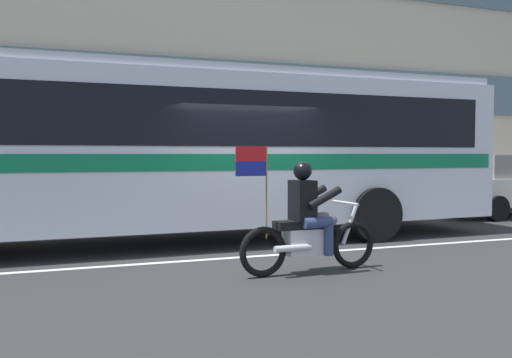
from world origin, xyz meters
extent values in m
plane|color=#2B2B2D|center=(0.00, 0.00, 0.00)|extent=(60.00, 60.00, 0.00)
cube|color=gray|center=(0.00, 5.10, 0.07)|extent=(28.00, 3.80, 0.15)
cube|color=silver|center=(0.00, -0.60, 0.00)|extent=(26.60, 0.14, 0.01)
cube|color=#B2A893|center=(0.00, 7.40, 5.40)|extent=(28.00, 0.80, 10.79)
cube|color=#4C606B|center=(0.00, 6.96, 3.78)|extent=(25.76, 0.10, 1.40)
cube|color=silver|center=(-0.91, 1.20, 1.73)|extent=(12.48, 2.80, 2.70)
cube|color=black|center=(-0.91, 1.20, 2.28)|extent=(11.48, 2.82, 0.96)
cube|color=#0F7247|center=(-0.91, 1.20, 1.53)|extent=(12.23, 2.83, 0.28)
cube|color=#ADB1BA|center=(-0.91, 1.20, 3.14)|extent=(12.22, 2.67, 0.16)
cylinder|color=black|center=(2.51, 0.02, 0.52)|extent=(1.04, 0.30, 1.04)
torus|color=black|center=(0.88, -1.96, 0.34)|extent=(0.69, 0.14, 0.69)
torus|color=black|center=(-0.57, -2.05, 0.34)|extent=(0.69, 0.14, 0.69)
cube|color=silver|center=(0.11, -2.01, 0.44)|extent=(0.66, 0.32, 0.36)
ellipsoid|color=#59565B|center=(0.36, -1.99, 0.72)|extent=(0.50, 0.31, 0.24)
cube|color=black|center=(-0.09, -2.02, 0.69)|extent=(0.58, 0.30, 0.12)
cylinder|color=silver|center=(0.82, -1.96, 0.65)|extent=(0.28, 0.07, 0.58)
cylinder|color=silver|center=(0.74, -1.97, 0.96)|extent=(0.08, 0.64, 0.04)
cylinder|color=silver|center=(-0.18, -2.19, 0.39)|extent=(0.55, 0.13, 0.09)
cube|color=black|center=(0.04, -2.01, 1.02)|extent=(0.30, 0.38, 0.56)
sphere|color=black|center=(0.04, -2.01, 1.44)|extent=(0.26, 0.26, 0.26)
cylinder|color=navy|center=(0.16, -1.83, 0.72)|extent=(0.43, 0.18, 0.15)
cylinder|color=navy|center=(0.34, -1.81, 0.48)|extent=(0.13, 0.13, 0.46)
cylinder|color=navy|center=(0.19, -2.18, 0.72)|extent=(0.43, 0.18, 0.15)
cylinder|color=navy|center=(0.37, -2.17, 0.48)|extent=(0.13, 0.13, 0.46)
cylinder|color=black|center=(0.26, -1.80, 1.06)|extent=(0.52, 0.14, 0.32)
cylinder|color=black|center=(0.29, -2.20, 1.06)|extent=(0.52, 0.14, 0.32)
cylinder|color=olive|center=(-0.52, -2.05, 1.15)|extent=(0.02, 0.02, 1.25)
cube|color=red|center=(-0.75, -2.07, 1.68)|extent=(0.44, 0.05, 0.20)
cube|color=navy|center=(-0.75, -2.07, 1.47)|extent=(0.44, 0.05, 0.20)
cube|color=slate|center=(8.33, 2.60, 1.34)|extent=(2.51, 1.63, 0.60)
cylinder|color=black|center=(7.09, 1.75, 0.32)|extent=(0.64, 0.22, 0.64)
cylinder|color=red|center=(-3.89, 3.94, 0.44)|extent=(0.22, 0.22, 0.58)
sphere|color=red|center=(-3.89, 3.94, 0.80)|extent=(0.20, 0.20, 0.20)
cylinder|color=red|center=(-3.89, 3.80, 0.47)|extent=(0.09, 0.10, 0.09)
camera|label=1|loc=(-3.25, -9.04, 1.67)|focal=39.08mm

